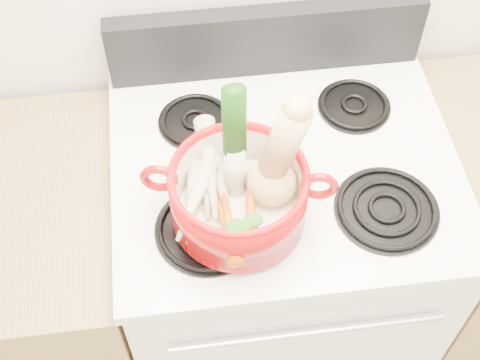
{
  "coord_description": "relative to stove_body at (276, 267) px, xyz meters",
  "views": [
    {
      "loc": [
        -0.22,
        0.5,
        2.13
      ],
      "look_at": [
        -0.12,
        1.24,
        1.12
      ],
      "focal_mm": 50.0,
      "sensor_mm": 36.0,
      "label": 1
    }
  ],
  "objects": [
    {
      "name": "burner_front_left",
      "position": [
        -0.19,
        -0.16,
        0.5
      ],
      "size": [
        0.22,
        0.22,
        0.02
      ],
      "primitive_type": "cylinder",
      "color": "black",
      "rests_on": "cooktop"
    },
    {
      "name": "pot_handle_right",
      "position": [
        0.03,
        -0.17,
        0.62
      ],
      "size": [
        0.08,
        0.03,
        0.08
      ],
      "primitive_type": "torus",
      "rotation": [
        1.57,
        0.0,
        -0.19
      ],
      "color": "#980A0A",
      "rests_on": "dutch_oven"
    },
    {
      "name": "oven_handle",
      "position": [
        0.0,
        -0.34,
        0.32
      ],
      "size": [
        0.6,
        0.02,
        0.02
      ],
      "primitive_type": "cylinder",
      "rotation": [
        0.0,
        1.57,
        0.0
      ],
      "color": "silver",
      "rests_on": "stove_body"
    },
    {
      "name": "parsnip_0",
      "position": [
        -0.15,
        -0.1,
        0.56
      ],
      "size": [
        0.06,
        0.21,
        0.06
      ],
      "primitive_type": "cone",
      "rotation": [
        1.66,
        0.0,
        0.11
      ],
      "color": "beige",
      "rests_on": "dutch_oven"
    },
    {
      "name": "control_backsplash",
      "position": [
        0.0,
        0.3,
        0.58
      ],
      "size": [
        0.76,
        0.05,
        0.18
      ],
      "primitive_type": "cube",
      "color": "black",
      "rests_on": "cooktop"
    },
    {
      "name": "stove_body",
      "position": [
        0.0,
        0.0,
        0.0
      ],
      "size": [
        0.76,
        0.65,
        0.92
      ],
      "primitive_type": "cube",
      "color": "silver",
      "rests_on": "floor"
    },
    {
      "name": "burner_front_right",
      "position": [
        0.19,
        -0.16,
        0.5
      ],
      "size": [
        0.22,
        0.22,
        0.02
      ],
      "primitive_type": "cylinder",
      "color": "black",
      "rests_on": "cooktop"
    },
    {
      "name": "carrot_2",
      "position": [
        -0.1,
        -0.17,
        0.57
      ],
      "size": [
        0.04,
        0.16,
        0.04
      ],
      "primitive_type": "cone",
      "rotation": [
        1.66,
        0.0,
        -0.1
      ],
      "color": "#DC570B",
      "rests_on": "dutch_oven"
    },
    {
      "name": "parsnip_1",
      "position": [
        -0.22,
        -0.13,
        0.57
      ],
      "size": [
        0.07,
        0.19,
        0.05
      ],
      "primitive_type": "cone",
      "rotation": [
        1.66,
        0.0,
        -0.19
      ],
      "color": "beige",
      "rests_on": "dutch_oven"
    },
    {
      "name": "burner_back_right",
      "position": [
        0.19,
        0.14,
        0.5
      ],
      "size": [
        0.17,
        0.17,
        0.02
      ],
      "primitive_type": "cylinder",
      "color": "black",
      "rests_on": "cooktop"
    },
    {
      "name": "parsnip_3",
      "position": [
        -0.21,
        -0.14,
        0.58
      ],
      "size": [
        0.12,
        0.19,
        0.06
      ],
      "primitive_type": "cone",
      "rotation": [
        1.66,
        0.0,
        -0.47
      ],
      "color": "beige",
      "rests_on": "dutch_oven"
    },
    {
      "name": "ginger",
      "position": [
        -0.1,
        -0.07,
        0.56
      ],
      "size": [
        0.09,
        0.07,
        0.04
      ],
      "primitive_type": "ellipsoid",
      "rotation": [
        0.0,
        0.0,
        -0.11
      ],
      "color": "tan",
      "rests_on": "dutch_oven"
    },
    {
      "name": "parsnip_2",
      "position": [
        -0.18,
        -0.09,
        0.57
      ],
      "size": [
        0.06,
        0.18,
        0.05
      ],
      "primitive_type": "cone",
      "rotation": [
        1.66,
        0.0,
        -0.11
      ],
      "color": "beige",
      "rests_on": "dutch_oven"
    },
    {
      "name": "carrot_1",
      "position": [
        -0.15,
        -0.21,
        0.56
      ],
      "size": [
        0.04,
        0.16,
        0.05
      ],
      "primitive_type": "cone",
      "rotation": [
        1.66,
        0.0,
        0.04
      ],
      "color": "#DD5D0B",
      "rests_on": "dutch_oven"
    },
    {
      "name": "squash",
      "position": [
        -0.04,
        -0.12,
        0.67
      ],
      "size": [
        0.19,
        0.16,
        0.28
      ],
      "primitive_type": null,
      "rotation": [
        0.0,
        0.22,
        -0.34
      ],
      "color": "tan",
      "rests_on": "dutch_oven"
    },
    {
      "name": "carrot_0",
      "position": [
        -0.15,
        -0.19,
        0.55
      ],
      "size": [
        0.07,
        0.16,
        0.04
      ],
      "primitive_type": "cone",
      "rotation": [
        1.66,
        0.0,
        0.22
      ],
      "color": "#C25109",
      "rests_on": "dutch_oven"
    },
    {
      "name": "leek",
      "position": [
        -0.13,
        -0.09,
        0.69
      ],
      "size": [
        0.05,
        0.06,
        0.31
      ],
      "primitive_type": "cylinder",
      "rotation": [
        -0.02,
        0.0,
        0.11
      ],
      "color": "silver",
      "rests_on": "dutch_oven"
    },
    {
      "name": "pot_handle_left",
      "position": [
        -0.28,
        -0.11,
        0.62
      ],
      "size": [
        0.08,
        0.03,
        0.08
      ],
      "primitive_type": "torus",
      "rotation": [
        1.57,
        0.0,
        -0.19
      ],
      "color": "#980A0A",
      "rests_on": "dutch_oven"
    },
    {
      "name": "dutch_oven",
      "position": [
        -0.12,
        -0.14,
        0.58
      ],
      "size": [
        0.32,
        0.32,
        0.14
      ],
      "primitive_type": "cylinder",
      "rotation": [
        0.0,
        0.0,
        -0.19
      ],
      "color": "#980A0A",
      "rests_on": "burner_front_left"
    },
    {
      "name": "cooktop",
      "position": [
        0.0,
        0.0,
        0.47
      ],
      "size": [
        0.78,
        0.67,
        0.03
      ],
      "primitive_type": "cube",
      "color": "white",
      "rests_on": "stove_body"
    },
    {
      "name": "burner_back_left",
      "position": [
        -0.19,
        0.14,
        0.5
      ],
      "size": [
        0.17,
        0.17,
        0.02
      ],
      "primitive_type": "cylinder",
      "color": "black",
      "rests_on": "cooktop"
    },
    {
      "name": "parsnip_4",
      "position": [
        -0.17,
        -0.07,
        0.58
      ],
      "size": [
        0.05,
        0.24,
        0.07
      ],
      "primitive_type": "cone",
      "rotation": [
        1.66,
        0.0,
        -0.0
      ],
      "color": "beige",
      "rests_on": "dutch_oven"
    }
  ]
}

